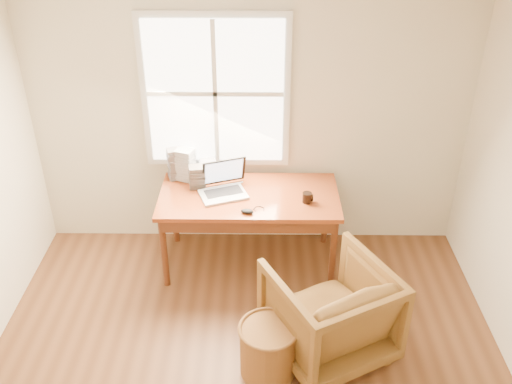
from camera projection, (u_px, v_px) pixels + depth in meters
room_shell at (239, 256)px, 3.38m from camera, size 4.04×4.54×2.64m
desk at (249, 196)px, 5.09m from camera, size 1.60×0.80×0.04m
armchair at (330, 311)px, 4.31m from camera, size 1.13×1.14×0.78m
wicker_stool at (268, 350)px, 4.22m from camera, size 0.46×0.46×0.42m
laptop at (223, 183)px, 4.99m from camera, size 0.46×0.47×0.27m
mouse at (247, 211)px, 4.81m from camera, size 0.12×0.08×0.04m
coffee_mug at (307, 198)px, 4.94m from camera, size 0.11×0.11×0.09m
cd_stack_a at (186, 165)px, 5.24m from camera, size 0.19×0.18×0.31m
cd_stack_b at (197, 177)px, 5.14m from camera, size 0.16×0.15×0.21m
cd_stack_c at (176, 163)px, 5.26m from camera, size 0.17×0.16×0.30m
cd_stack_d at (208, 168)px, 5.30m from camera, size 0.18×0.16×0.18m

